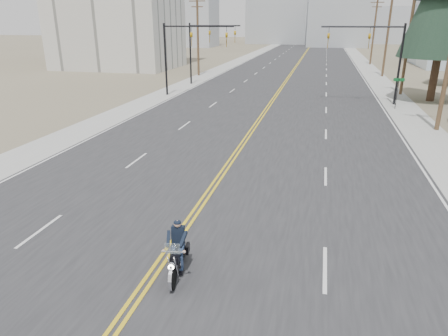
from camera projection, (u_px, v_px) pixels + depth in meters
name	position (u px, v px, depth m)	size (l,w,h in m)	color
ground_plane	(111.00, 335.00, 9.62)	(400.00, 400.00, 0.00)	#776D56
road	(299.00, 63.00, 73.49)	(20.00, 200.00, 0.01)	#303033
sidewalk_left	(238.00, 61.00, 76.03)	(3.00, 200.00, 0.01)	#A5A5A0
sidewalk_right	(364.00, 64.00, 70.95)	(3.00, 200.00, 0.01)	#A5A5A0
traffic_mast_left	(184.00, 45.00, 39.10)	(7.10, 0.26, 7.00)	black
traffic_mast_right	(377.00, 48.00, 35.13)	(7.10, 0.26, 7.00)	black
traffic_mast_far	(204.00, 42.00, 46.50)	(6.10, 0.26, 7.00)	black
street_sign	(398.00, 88.00, 33.98)	(0.90, 0.06, 2.62)	black
utility_pole_c	(409.00, 37.00, 39.56)	(2.20, 0.30, 11.00)	brown
utility_pole_d	(388.00, 31.00, 53.16)	(2.20, 0.30, 11.50)	brown
utility_pole_e	(374.00, 30.00, 68.75)	(2.20, 0.30, 11.00)	brown
utility_pole_left	(198.00, 35.00, 54.29)	(2.20, 0.30, 10.50)	brown
haze_bldg_a	(192.00, 8.00, 118.50)	(14.00, 12.00, 22.00)	#B7BCC6
haze_bldg_b	(339.00, 22.00, 119.50)	(18.00, 14.00, 14.00)	#ADB2B7
haze_bldg_d	(279.00, 3.00, 135.54)	(20.00, 15.00, 26.00)	#ADB2B7
haze_bldg_e	(387.00, 25.00, 138.89)	(14.00, 14.00, 12.00)	#B7BCC6
haze_bldg_f	(164.00, 19.00, 136.53)	(12.00, 12.00, 16.00)	#ADB2B7
motorcyclist	(177.00, 249.00, 11.72)	(0.89, 2.08, 1.62)	black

